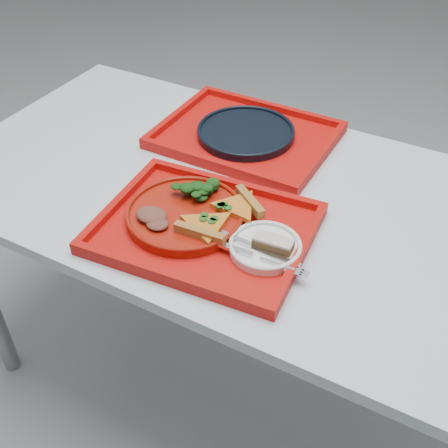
{
  "coord_description": "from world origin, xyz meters",
  "views": [
    {
      "loc": [
        0.43,
        -0.96,
        1.55
      ],
      "look_at": [
        -0.01,
        -0.16,
        0.78
      ],
      "focal_mm": 45.0,
      "sensor_mm": 36.0,
      "label": 1
    }
  ],
  "objects_px": {
    "tray_far": "(246,138)",
    "dessert_bar": "(273,243)",
    "tray_main": "(205,231)",
    "navy_plate": "(246,133)",
    "dinner_plate": "(185,215)"
  },
  "relations": [
    {
      "from": "tray_far",
      "to": "dessert_bar",
      "type": "xyz_separation_m",
      "value": [
        0.26,
        -0.38,
        0.03
      ]
    },
    {
      "from": "tray_far",
      "to": "dinner_plate",
      "type": "relative_size",
      "value": 1.73
    },
    {
      "from": "tray_far",
      "to": "tray_main",
      "type": "bearing_deg",
      "value": -75.77
    },
    {
      "from": "tray_far",
      "to": "dessert_bar",
      "type": "bearing_deg",
      "value": -55.96
    },
    {
      "from": "tray_far",
      "to": "dessert_bar",
      "type": "distance_m",
      "value": 0.46
    },
    {
      "from": "tray_main",
      "to": "dessert_bar",
      "type": "relative_size",
      "value": 5.33
    },
    {
      "from": "dinner_plate",
      "to": "dessert_bar",
      "type": "distance_m",
      "value": 0.22
    },
    {
      "from": "dinner_plate",
      "to": "dessert_bar",
      "type": "xyz_separation_m",
      "value": [
        0.22,
        -0.01,
        0.02
      ]
    },
    {
      "from": "navy_plate",
      "to": "tray_main",
      "type": "bearing_deg",
      "value": -75.86
    },
    {
      "from": "tray_main",
      "to": "navy_plate",
      "type": "xyz_separation_m",
      "value": [
        -0.1,
        0.39,
        0.01
      ]
    },
    {
      "from": "tray_main",
      "to": "dinner_plate",
      "type": "xyz_separation_m",
      "value": [
        -0.06,
        0.01,
        0.02
      ]
    },
    {
      "from": "tray_main",
      "to": "dinner_plate",
      "type": "height_order",
      "value": "dinner_plate"
    },
    {
      "from": "tray_main",
      "to": "tray_far",
      "type": "relative_size",
      "value": 1.0
    },
    {
      "from": "tray_far",
      "to": "navy_plate",
      "type": "bearing_deg",
      "value": 0.0
    },
    {
      "from": "tray_main",
      "to": "navy_plate",
      "type": "relative_size",
      "value": 1.73
    }
  ]
}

